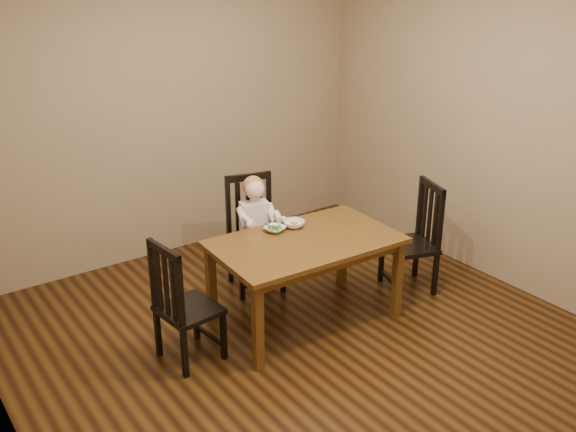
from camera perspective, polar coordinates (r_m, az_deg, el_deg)
room at (r=4.31m, az=1.16°, el=4.41°), size 4.01×4.01×2.71m
dining_table at (r=4.83m, az=1.56°, el=-2.99°), size 1.42×0.90×0.69m
chair_child at (r=5.44m, az=-3.06°, el=-1.70°), size 0.51×0.49×0.97m
chair_left at (r=4.50m, az=-9.34°, el=-7.83°), size 0.42×0.43×0.92m
chair_right at (r=5.49m, az=11.23°, el=-2.05°), size 0.50×0.51×0.94m
toddler at (r=5.35m, az=-2.93°, el=-0.56°), size 0.39×0.45×0.53m
bowl_peas at (r=4.93m, az=-1.18°, el=-1.17°), size 0.20×0.20×0.04m
bowl_veg at (r=5.01m, az=0.54°, el=-0.71°), size 0.21×0.21×0.05m
fork at (r=4.89m, az=-1.46°, el=-1.08°), size 0.07×0.12×0.05m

